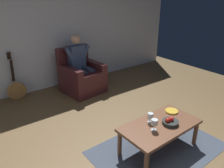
{
  "coord_description": "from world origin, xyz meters",
  "views": [
    {
      "loc": [
        1.87,
        1.48,
        2.07
      ],
      "look_at": [
        -0.15,
        -1.25,
        0.64
      ],
      "focal_mm": 34.84,
      "sensor_mm": 36.0,
      "label": 1
    }
  ],
  "objects_px": {
    "person_seated": "(80,62)",
    "fruit_bowl": "(170,122)",
    "guitar": "(16,89)",
    "wine_glass_far": "(154,123)",
    "decorative_dish": "(172,111)",
    "coffee_table": "(160,128)",
    "armchair": "(81,77)",
    "wine_glass_near": "(150,116)"
  },
  "relations": [
    {
      "from": "armchair",
      "to": "wine_glass_far",
      "type": "distance_m",
      "value": 2.47
    },
    {
      "from": "coffee_table",
      "to": "wine_glass_near",
      "type": "height_order",
      "value": "wine_glass_near"
    },
    {
      "from": "person_seated",
      "to": "fruit_bowl",
      "type": "relative_size",
      "value": 5.7
    },
    {
      "from": "coffee_table",
      "to": "wine_glass_near",
      "type": "distance_m",
      "value": 0.21
    },
    {
      "from": "armchair",
      "to": "wine_glass_near",
      "type": "bearing_deg",
      "value": 78.66
    },
    {
      "from": "decorative_dish",
      "to": "armchair",
      "type": "bearing_deg",
      "value": -83.29
    },
    {
      "from": "armchair",
      "to": "wine_glass_near",
      "type": "xyz_separation_m",
      "value": [
        0.2,
        2.29,
        0.18
      ]
    },
    {
      "from": "armchair",
      "to": "fruit_bowl",
      "type": "distance_m",
      "value": 2.49
    },
    {
      "from": "armchair",
      "to": "decorative_dish",
      "type": "xyz_separation_m",
      "value": [
        -0.27,
        2.28,
        0.09
      ]
    },
    {
      "from": "person_seated",
      "to": "fruit_bowl",
      "type": "distance_m",
      "value": 2.5
    },
    {
      "from": "guitar",
      "to": "wine_glass_near",
      "type": "height_order",
      "value": "guitar"
    },
    {
      "from": "fruit_bowl",
      "to": "decorative_dish",
      "type": "bearing_deg",
      "value": -144.35
    },
    {
      "from": "person_seated",
      "to": "wine_glass_near",
      "type": "xyz_separation_m",
      "value": [
        0.2,
        2.3,
        -0.16
      ]
    },
    {
      "from": "coffee_table",
      "to": "decorative_dish",
      "type": "distance_m",
      "value": 0.42
    },
    {
      "from": "armchair",
      "to": "person_seated",
      "type": "height_order",
      "value": "person_seated"
    },
    {
      "from": "armchair",
      "to": "fruit_bowl",
      "type": "relative_size",
      "value": 4.4
    },
    {
      "from": "coffee_table",
      "to": "guitar",
      "type": "bearing_deg",
      "value": -67.79
    },
    {
      "from": "wine_glass_near",
      "to": "wine_glass_far",
      "type": "height_order",
      "value": "wine_glass_far"
    },
    {
      "from": "armchair",
      "to": "coffee_table",
      "type": "bearing_deg",
      "value": 80.79
    },
    {
      "from": "armchair",
      "to": "guitar",
      "type": "bearing_deg",
      "value": -25.6
    },
    {
      "from": "person_seated",
      "to": "guitar",
      "type": "distance_m",
      "value": 1.43
    },
    {
      "from": "person_seated",
      "to": "fruit_bowl",
      "type": "xyz_separation_m",
      "value": [
        0.01,
        2.49,
        -0.23
      ]
    },
    {
      "from": "person_seated",
      "to": "coffee_table",
      "type": "bearing_deg",
      "value": 80.83
    },
    {
      "from": "fruit_bowl",
      "to": "person_seated",
      "type": "bearing_deg",
      "value": -90.23
    },
    {
      "from": "wine_glass_far",
      "to": "decorative_dish",
      "type": "bearing_deg",
      "value": -163.37
    },
    {
      "from": "person_seated",
      "to": "decorative_dish",
      "type": "distance_m",
      "value": 2.32
    },
    {
      "from": "fruit_bowl",
      "to": "guitar",
      "type": "bearing_deg",
      "value": -66.47
    },
    {
      "from": "fruit_bowl",
      "to": "armchair",
      "type": "bearing_deg",
      "value": -90.26
    },
    {
      "from": "armchair",
      "to": "fruit_bowl",
      "type": "bearing_deg",
      "value": 83.4
    },
    {
      "from": "guitar",
      "to": "fruit_bowl",
      "type": "distance_m",
      "value": 3.21
    },
    {
      "from": "person_seated",
      "to": "wine_glass_far",
      "type": "height_order",
      "value": "person_seated"
    },
    {
      "from": "person_seated",
      "to": "guitar",
      "type": "height_order",
      "value": "person_seated"
    },
    {
      "from": "coffee_table",
      "to": "fruit_bowl",
      "type": "relative_size",
      "value": 5.08
    },
    {
      "from": "armchair",
      "to": "coffee_table",
      "type": "relative_size",
      "value": 0.87
    },
    {
      "from": "coffee_table",
      "to": "wine_glass_near",
      "type": "xyz_separation_m",
      "value": [
        0.08,
        -0.12,
        0.15
      ]
    },
    {
      "from": "guitar",
      "to": "coffee_table",
      "type": "bearing_deg",
      "value": 112.21
    },
    {
      "from": "guitar",
      "to": "wine_glass_near",
      "type": "bearing_deg",
      "value": 111.65
    },
    {
      "from": "wine_glass_far",
      "to": "coffee_table",
      "type": "bearing_deg",
      "value": -166.51
    },
    {
      "from": "coffee_table",
      "to": "guitar",
      "type": "xyz_separation_m",
      "value": [
        1.17,
        -2.86,
        -0.14
      ]
    },
    {
      "from": "armchair",
      "to": "wine_glass_near",
      "type": "relative_size",
      "value": 6.7
    },
    {
      "from": "wine_glass_near",
      "to": "person_seated",
      "type": "bearing_deg",
      "value": -94.96
    },
    {
      "from": "wine_glass_far",
      "to": "guitar",
      "type": "bearing_deg",
      "value": -71.0
    }
  ]
}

